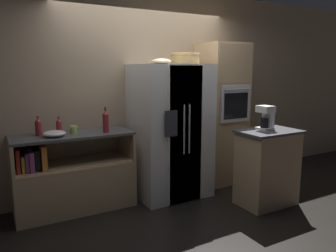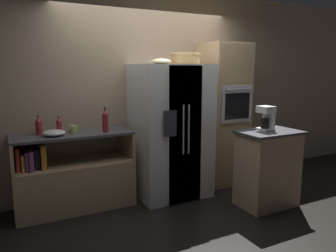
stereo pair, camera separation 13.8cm
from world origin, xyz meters
name	(u,v)px [view 1 (the left image)]	position (x,y,z in m)	size (l,w,h in m)	color
ground_plane	(161,197)	(0.00, 0.00, 0.00)	(20.00, 20.00, 0.00)	black
wall_back	(145,91)	(0.00, 0.49, 1.40)	(12.00, 0.06, 2.80)	tan
counter_left	(73,182)	(-1.12, 0.18, 0.35)	(1.40, 0.55, 0.95)	tan
refrigerator	(170,131)	(0.17, 0.06, 0.89)	(0.96, 0.82, 1.77)	white
wall_oven	(221,114)	(1.11, 0.16, 1.04)	(0.63, 0.65, 2.08)	tan
island_counter	(267,167)	(1.07, -0.84, 0.48)	(0.76, 0.51, 0.96)	tan
wicker_basket	(185,58)	(0.37, 0.02, 1.85)	(0.40, 0.40, 0.14)	tan
fruit_bowl	(161,61)	(-0.02, -0.03, 1.80)	(0.27, 0.27, 0.07)	beige
bottle_tall	(106,122)	(-0.72, 0.06, 1.08)	(0.07, 0.07, 0.31)	maroon
bottle_short	(59,126)	(-1.23, 0.28, 1.04)	(0.06, 0.06, 0.20)	maroon
bottle_wide	(38,127)	(-1.46, 0.28, 1.05)	(0.07, 0.07, 0.23)	maroon
mug	(73,130)	(-1.09, 0.19, 1.00)	(0.12, 0.08, 0.09)	#B2D166
mixing_bowl	(54,134)	(-1.32, 0.12, 0.98)	(0.26, 0.26, 0.07)	white
coffee_maker	(266,116)	(1.08, -0.77, 1.12)	(0.16, 0.19, 0.30)	white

